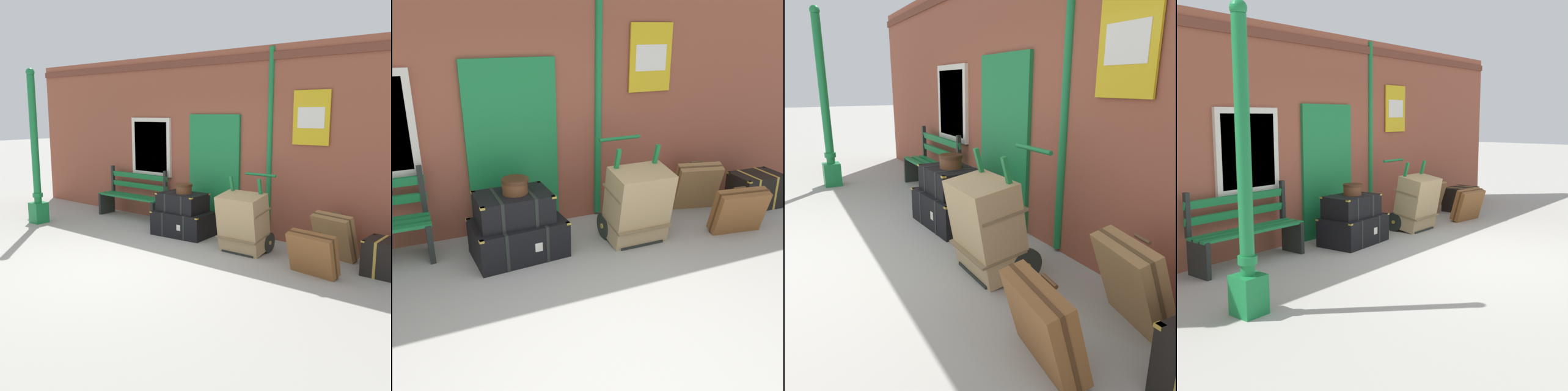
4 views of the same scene
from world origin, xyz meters
The scene contains 12 objects.
ground_plane centered at (0.00, 0.00, 0.00)m, with size 60.00×60.00×0.00m, color #A3A099.
brick_facade centered at (-0.01, 2.60, 1.60)m, with size 10.40×0.35×3.20m.
lamp_post centered at (-3.10, 0.70, 1.12)m, with size 0.28×0.28×2.95m.
platform_bench centered at (-1.96, 2.16, 0.44)m, with size 1.60×0.43×1.01m.
steamer_trunk_base centered at (-0.28, 1.75, 0.21)m, with size 1.05×0.72×0.43m.
steamer_trunk_middle centered at (-0.31, 1.76, 0.58)m, with size 0.82×0.57×0.33m.
round_hatbox centered at (-0.28, 1.77, 0.84)m, with size 0.29×0.29×0.17m.
porters_trolley centered at (1.10, 1.69, 0.27)m, with size 0.71×0.68×1.18m.
large_brown_trunk centered at (1.10, 1.51, 0.47)m, with size 0.70×0.58×0.94m.
suitcase_beige centered at (2.37, 1.22, 0.30)m, with size 0.69×0.43×0.60m.
suitcase_olive centered at (2.34, 2.05, 0.35)m, with size 0.68×0.54×0.70m.
corner_trunk centered at (3.21, 1.83, 0.24)m, with size 0.70×0.51×0.49m.
Camera 4 is at (-6.15, -3.22, 1.91)m, focal length 47.66 mm.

